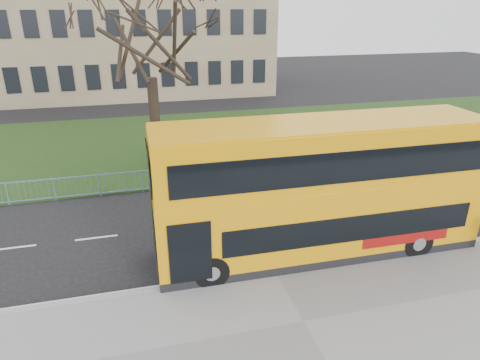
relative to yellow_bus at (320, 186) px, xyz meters
name	(u,v)px	position (x,y,z in m)	size (l,w,h in m)	color
ground	(261,250)	(-1.95, 0.51, -2.60)	(120.00, 120.00, 0.00)	black
kerb	(274,272)	(-1.95, -1.04, -2.53)	(80.00, 0.20, 0.14)	gray
grass_verge	(199,140)	(-1.95, 14.81, -2.56)	(80.00, 15.40, 0.08)	#1C3613
guard_railing	(223,174)	(-1.95, 7.11, -2.05)	(40.00, 0.12, 1.10)	#6F9FC6
bare_tree	(150,59)	(-4.95, 10.51, 3.27)	(8.11, 8.11, 11.59)	black
civic_building	(114,20)	(-6.95, 35.51, 4.40)	(30.00, 15.00, 14.00)	#816B52
yellow_bus	(320,186)	(0.00, 0.00, 0.00)	(11.61, 2.90, 4.85)	orange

